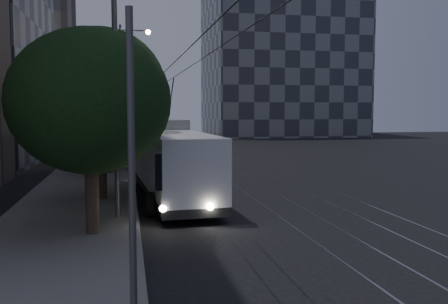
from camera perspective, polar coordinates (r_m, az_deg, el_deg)
name	(u,v)px	position (r m, az deg, el deg)	size (l,w,h in m)	color
ground	(262,209)	(20.65, 4.31, -6.54)	(120.00, 120.00, 0.00)	black
sidewalk	(100,161)	(39.77, -14.04, -1.00)	(5.00, 90.00, 0.15)	gray
tram_rails	(226,159)	(40.49, 0.24, -0.84)	(4.52, 90.00, 0.02)	#999AA1
overhead_wires	(132,117)	(39.51, -10.48, 3.96)	(2.23, 90.00, 6.00)	black
building_distant_right	(280,57)	(78.48, 6.47, 10.73)	(22.00, 18.00, 24.00)	#32353F
trolleybus	(171,163)	(23.02, -6.03, -1.23)	(3.26, 11.98, 5.63)	silver
pickup_silver	(162,161)	(31.97, -7.14, -1.06)	(2.56, 5.56, 1.54)	#9EA1A5
car_white_a	(151,159)	(34.35, -8.38, -0.76)	(1.68, 4.17, 1.42)	white
car_white_b	(154,149)	(42.17, -8.02, 0.31)	(2.01, 4.94, 1.43)	silver
car_white_c	(156,144)	(47.27, -7.79, 0.87)	(1.60, 4.59, 1.51)	white
car_white_d	(144,143)	(50.67, -9.18, 1.00)	(1.52, 3.78, 1.29)	silver
tree_0	(90,101)	(16.27, -15.07, 5.60)	(5.10, 5.10, 6.65)	#2F231A
tree_1	(100,87)	(22.52, -14.00, 7.22)	(5.72, 5.72, 7.64)	#2F231A
tree_2	(108,93)	(31.73, -13.15, 6.56)	(5.70, 5.70, 7.64)	#2F231A
tree_3	(110,102)	(36.47, -12.86, 5.64)	(4.91, 4.91, 6.84)	#2F231A
tree_4	(110,111)	(47.53, -12.85, 4.55)	(4.07, 4.07, 5.71)	#2F231A
tree_5	(115,106)	(52.12, -12.32, 5.21)	(5.75, 5.75, 7.02)	#2F231A
streetlamp_near	(127,60)	(18.61, -11.05, 10.25)	(2.36, 0.44, 9.70)	#525255
streetlamp_far	(126,78)	(44.94, -11.12, 8.28)	(2.71, 0.44, 11.37)	#525255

